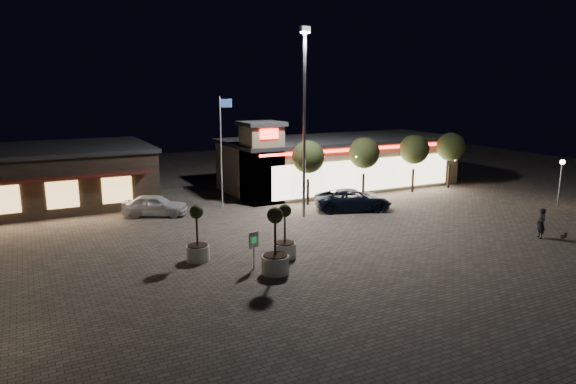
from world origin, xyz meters
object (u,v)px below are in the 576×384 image
pedestrian (541,223)px  white_sedan (155,205)px  pickup_truck (353,200)px  planter_left (197,244)px  valet_sign (254,243)px  planter_mid (275,253)px

pedestrian → white_sedan: bearing=-105.9°
white_sedan → pedestrian: bearing=-103.3°
pickup_truck → planter_left: 14.20m
valet_sign → white_sedan: bearing=98.6°
white_sedan → valet_sign: size_ratio=2.38×
pickup_truck → planter_left: (-13.13, -5.40, 0.14)m
pickup_truck → pedestrian: bearing=-131.5°
planter_left → valet_sign: (2.11, -2.29, 0.38)m
pickup_truck → planter_mid: planter_mid is taller
pedestrian → planter_mid: planter_mid is taller
pickup_truck → pedestrian: (5.80, -10.72, 0.13)m
planter_left → planter_mid: planter_mid is taller
pickup_truck → valet_sign: 13.45m
pickup_truck → pedestrian: pedestrian is taller
valet_sign → pedestrian: bearing=-10.2°
pickup_truck → planter_mid: bearing=150.4°
pickup_truck → white_sedan: pickup_truck is taller
pickup_truck → white_sedan: bearing=89.7°
pickup_truck → white_sedan: 13.79m
pedestrian → valet_sign: size_ratio=0.97×
planter_mid → valet_sign: bearing=118.5°
white_sedan → planter_left: 10.23m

